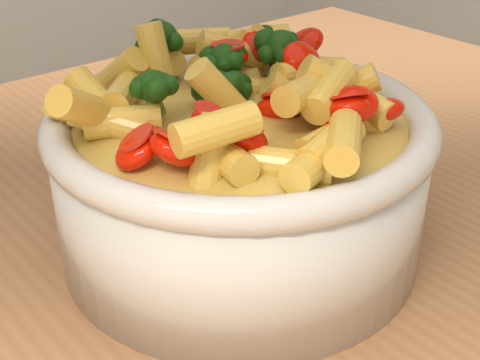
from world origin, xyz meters
TOP-DOWN VIEW (x-y plane):
  - serving_bowl at (0.07, -0.01)m, footprint 0.25×0.25m
  - pasta_salad at (0.07, -0.01)m, footprint 0.20×0.20m

SIDE VIEW (x-z plane):
  - serving_bowl at x=0.07m, z-range 0.90..1.01m
  - pasta_salad at x=0.07m, z-range 1.00..1.04m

